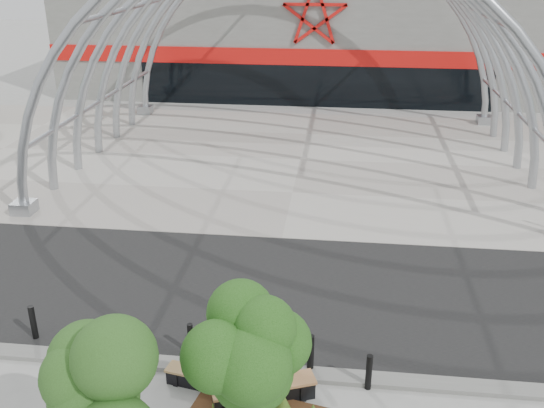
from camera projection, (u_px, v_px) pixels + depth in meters
ground at (253, 366)px, 14.79m from camera, size 140.00×140.00×0.00m
road at (270, 291)px, 17.99m from camera, size 140.00×7.00×0.02m
forecourt at (300, 160)px, 28.94m from camera, size 60.00×17.00×0.04m
kerb at (251, 370)px, 14.54m from camera, size 60.00×0.50×0.12m
arena_building at (320, 27)px, 43.76m from camera, size 34.00×15.24×8.00m
vault_canopy at (300, 160)px, 28.94m from camera, size 20.80×15.80×20.36m
street_tree_0 at (105, 392)px, 9.77m from camera, size 1.72×1.72×3.92m
street_tree_1 at (249, 361)px, 10.41m from camera, size 1.69×1.69×4.00m
bench_0 at (206, 381)px, 13.99m from camera, size 1.98×0.80×0.41m
bench_1 at (264, 393)px, 13.55m from camera, size 2.38×1.33×0.49m
bollard_0 at (33, 322)px, 15.63m from camera, size 0.16×0.16×0.97m
bollard_1 at (191, 339)px, 15.05m from camera, size 0.14×0.14×0.88m
bollard_2 at (214, 339)px, 15.05m from camera, size 0.14×0.14×0.90m
bollard_3 at (310, 354)px, 14.39m from camera, size 0.16×0.16×1.03m
bollard_4 at (369, 372)px, 13.86m from camera, size 0.15×0.15×0.92m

